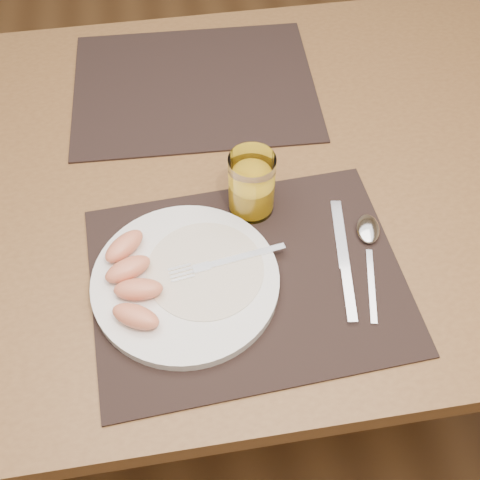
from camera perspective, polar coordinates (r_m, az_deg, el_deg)
name	(u,v)px	position (r m, az deg, el deg)	size (l,w,h in m)	color
ground	(230,361)	(1.65, -0.96, -11.44)	(5.00, 5.00, 0.00)	brown
table	(225,202)	(1.08, -1.45, 3.59)	(1.40, 0.90, 0.75)	brown
placemat_near	(248,279)	(0.88, 0.72, -3.73)	(0.45, 0.35, 0.00)	black
placemat_far	(194,86)	(1.17, -4.34, 14.33)	(0.45, 0.35, 0.00)	black
plate	(186,281)	(0.87, -5.18, -3.92)	(0.27, 0.27, 0.02)	white
plate_dressing	(205,269)	(0.87, -3.33, -2.81)	(0.17, 0.17, 0.00)	white
fork	(218,264)	(0.87, -2.14, -2.24)	(0.18, 0.04, 0.00)	silver
knife	(345,268)	(0.90, 9.92, -2.68)	(0.05, 0.22, 0.01)	silver
spoon	(368,237)	(0.93, 12.08, 0.29)	(0.06, 0.19, 0.01)	silver
juice_glass	(252,187)	(0.92, 1.10, 5.07)	(0.07, 0.07, 0.11)	white
grapefruit_wedges	(131,279)	(0.85, -10.26, -3.70)	(0.09, 0.18, 0.03)	#E7865E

